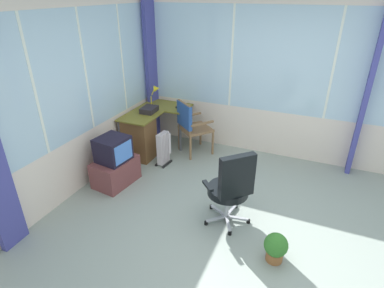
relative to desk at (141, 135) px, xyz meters
The scene contains 14 objects.
ground 2.40m from the desk, 120.47° to the right, with size 5.32×5.68×0.06m, color gray.
north_window_panel 1.54m from the desk, 164.24° to the left, with size 4.32×0.07×2.62m.
east_window_panel 2.44m from the desk, 63.90° to the right, with size 0.07×4.68×2.62m.
curtain_corner 1.24m from the desk, 13.48° to the left, with size 0.32×0.07×2.52m, color #454698.
curtain_east_far 3.55m from the desk, 74.58° to the right, with size 0.32×0.07×2.52m, color #454698.
desk is the anchor object (origin of this frame).
desk_lamp 0.84m from the desk, ahead, with size 0.23×0.20×0.37m.
tv_remote 0.86m from the desk, 33.97° to the right, with size 0.04×0.15×0.02m, color black.
paper_tray 0.46m from the desk, ahead, with size 0.30×0.23×0.09m, color #2A2428.
wooden_armchair 0.86m from the desk, 60.46° to the right, with size 0.68×0.68×0.96m.
office_chair 2.23m from the desk, 119.74° to the right, with size 0.61×0.60×1.01m.
tv_on_stand 0.89m from the desk, behind, with size 0.69×0.52×0.75m.
space_heater 0.50m from the desk, 99.62° to the right, with size 0.32×0.20×0.56m.
potted_plant 2.95m from the desk, 120.14° to the right, with size 0.26×0.26×0.34m.
Camera 1 is at (-2.90, -0.66, 2.63)m, focal length 29.11 mm.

